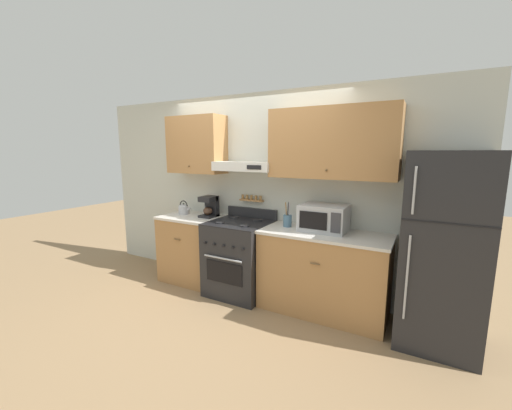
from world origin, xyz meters
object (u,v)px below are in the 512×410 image
Objects in this scene: stove_range at (240,257)px; refrigerator at (443,251)px; utensil_crock at (287,220)px; microwave at (324,218)px; tea_kettle at (184,209)px; coffee_maker at (210,206)px.

stove_range is 2.25m from refrigerator.
utensil_crock is at bearing 175.92° from refrigerator.
refrigerator is at bearing -6.46° from microwave.
tea_kettle is at bearing 173.89° from stove_range.
stove_range is 2.08× the size of microwave.
refrigerator is 6.40× the size of coffee_maker.
refrigerator is at bearing -2.03° from tea_kettle.
coffee_maker is (-2.77, 0.14, 0.16)m from refrigerator.
coffee_maker is 0.55× the size of microwave.
microwave reaches higher than stove_range.
coffee_maker is at bearing 179.63° from microwave.
stove_range is at bearing -6.11° from tea_kettle.
coffee_maker is at bearing 3.64° from tea_kettle.
microwave is at bearing 0.50° from tea_kettle.
stove_range is 0.58× the size of refrigerator.
microwave is at bearing 173.54° from refrigerator.
refrigerator is 6.13× the size of utensil_crock.
stove_range is at bearing -13.67° from coffee_maker.
utensil_crock is at bearing -1.38° from coffee_maker.
microwave is (1.05, 0.12, 0.60)m from stove_range.
tea_kettle reaches higher than stove_range.
refrigerator is 1.61m from utensil_crock.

